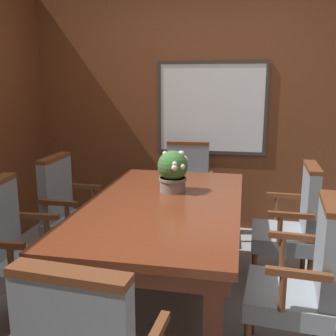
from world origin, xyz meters
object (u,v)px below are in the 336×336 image
object	(u,v)px
chair_head_far	(186,187)
chair_left_far	(69,210)
dining_table	(164,216)
chair_right_near	(303,278)
chair_right_far	(293,223)
chair_left_near	(15,250)
potted_plant	(173,170)

from	to	relation	value
chair_head_far	chair_left_far	xyz separation A→B (m)	(-0.84, -0.88, 0.00)
dining_table	chair_head_far	xyz separation A→B (m)	(-0.03, 1.27, -0.15)
chair_right_near	chair_right_far	bearing A→B (deg)	-177.91
chair_left_near	potted_plant	size ratio (longest dim) A/B	3.19
chair_right_far	chair_left_far	distance (m)	1.76
dining_table	chair_left_near	world-z (taller)	chair_left_near
chair_right_far	chair_right_near	bearing A→B (deg)	-0.93
dining_table	chair_right_near	xyz separation A→B (m)	(0.85, -0.43, -0.15)
chair_right_far	dining_table	bearing A→B (deg)	-62.35
chair_right_far	chair_head_far	xyz separation A→B (m)	(-0.92, 0.84, 0.00)
chair_left_near	chair_head_far	size ratio (longest dim) A/B	1.00
chair_right_near	potted_plant	world-z (taller)	potted_plant
dining_table	chair_left_near	bearing A→B (deg)	-155.80
chair_right_near	chair_left_far	world-z (taller)	same
chair_left_near	chair_head_far	distance (m)	1.86
chair_right_near	dining_table	bearing A→B (deg)	-111.93
chair_left_near	dining_table	bearing A→B (deg)	-69.25
chair_right_near	chair_left_far	size ratio (longest dim) A/B	1.00
dining_table	chair_right_near	size ratio (longest dim) A/B	1.90
chair_right_far	potted_plant	size ratio (longest dim) A/B	3.19
potted_plant	dining_table	bearing A→B (deg)	-92.54
dining_table	chair_right_far	world-z (taller)	chair_right_far
dining_table	chair_head_far	world-z (taller)	chair_head_far
chair_left_far	potted_plant	world-z (taller)	potted_plant
dining_table	chair_head_far	bearing A→B (deg)	91.35
chair_right_far	chair_left_far	size ratio (longest dim) A/B	1.00
chair_left_far	chair_head_far	bearing A→B (deg)	-42.04
chair_head_far	potted_plant	world-z (taller)	potted_plant
chair_right_near	chair_left_near	xyz separation A→B (m)	(-1.72, 0.04, 0.00)
chair_head_far	chair_right_far	bearing A→B (deg)	-44.55
dining_table	chair_right_near	world-z (taller)	chair_right_near
chair_right_near	chair_left_near	distance (m)	1.72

